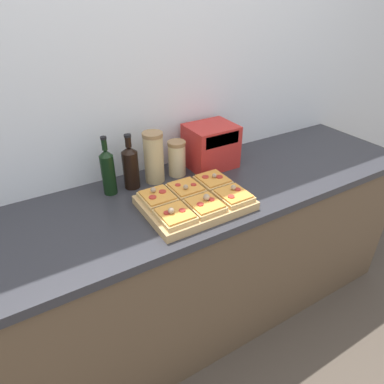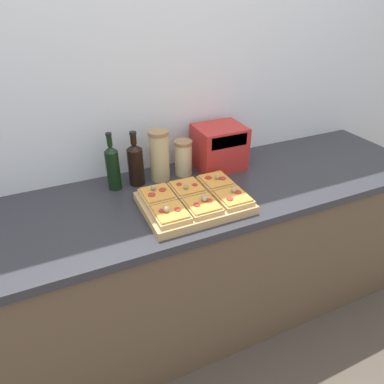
{
  "view_description": "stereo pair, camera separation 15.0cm",
  "coord_description": "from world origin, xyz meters",
  "px_view_note": "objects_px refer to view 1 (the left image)",
  "views": [
    {
      "loc": [
        -0.66,
        -0.87,
        1.72
      ],
      "look_at": [
        0.0,
        0.23,
        0.94
      ],
      "focal_mm": 32.0,
      "sensor_mm": 36.0,
      "label": 1
    },
    {
      "loc": [
        -0.53,
        -0.94,
        1.72
      ],
      "look_at": [
        0.0,
        0.23,
        0.94
      ],
      "focal_mm": 32.0,
      "sensor_mm": 36.0,
      "label": 2
    }
  ],
  "objects_px": {
    "olive_oil_bottle": "(108,171)",
    "wine_bottle": "(131,166)",
    "cutting_board": "(196,203)",
    "grain_jar_tall": "(154,157)",
    "toaster_oven": "(211,146)",
    "grain_jar_short": "(177,158)"
  },
  "relations": [
    {
      "from": "olive_oil_bottle",
      "to": "wine_bottle",
      "type": "distance_m",
      "value": 0.11
    },
    {
      "from": "cutting_board",
      "to": "wine_bottle",
      "type": "bearing_deg",
      "value": 119.55
    },
    {
      "from": "wine_bottle",
      "to": "cutting_board",
      "type": "bearing_deg",
      "value": -60.45
    },
    {
      "from": "olive_oil_bottle",
      "to": "wine_bottle",
      "type": "relative_size",
      "value": 1.05
    },
    {
      "from": "grain_jar_tall",
      "to": "wine_bottle",
      "type": "bearing_deg",
      "value": -180.0
    },
    {
      "from": "cutting_board",
      "to": "wine_bottle",
      "type": "xyz_separation_m",
      "value": [
        -0.17,
        0.3,
        0.09
      ]
    },
    {
      "from": "grain_jar_tall",
      "to": "toaster_oven",
      "type": "bearing_deg",
      "value": -0.15
    },
    {
      "from": "cutting_board",
      "to": "grain_jar_tall",
      "type": "height_order",
      "value": "grain_jar_tall"
    },
    {
      "from": "cutting_board",
      "to": "olive_oil_bottle",
      "type": "distance_m",
      "value": 0.42
    },
    {
      "from": "cutting_board",
      "to": "toaster_oven",
      "type": "distance_m",
      "value": 0.42
    },
    {
      "from": "cutting_board",
      "to": "toaster_oven",
      "type": "height_order",
      "value": "toaster_oven"
    },
    {
      "from": "wine_bottle",
      "to": "grain_jar_short",
      "type": "height_order",
      "value": "wine_bottle"
    },
    {
      "from": "olive_oil_bottle",
      "to": "toaster_oven",
      "type": "xyz_separation_m",
      "value": [
        0.56,
        -0.0,
        -0.0
      ]
    },
    {
      "from": "olive_oil_bottle",
      "to": "wine_bottle",
      "type": "height_order",
      "value": "olive_oil_bottle"
    },
    {
      "from": "olive_oil_bottle",
      "to": "grain_jar_tall",
      "type": "bearing_deg",
      "value": 0.0
    },
    {
      "from": "toaster_oven",
      "to": "grain_jar_tall",
      "type": "bearing_deg",
      "value": 179.85
    },
    {
      "from": "cutting_board",
      "to": "grain_jar_tall",
      "type": "relative_size",
      "value": 1.79
    },
    {
      "from": "grain_jar_short",
      "to": "toaster_oven",
      "type": "bearing_deg",
      "value": -0.24
    },
    {
      "from": "cutting_board",
      "to": "grain_jar_tall",
      "type": "bearing_deg",
      "value": 99.49
    },
    {
      "from": "grain_jar_tall",
      "to": "grain_jar_short",
      "type": "xyz_separation_m",
      "value": [
        0.13,
        -0.0,
        -0.04
      ]
    },
    {
      "from": "wine_bottle",
      "to": "grain_jar_tall",
      "type": "xyz_separation_m",
      "value": [
        0.12,
        0.0,
        0.02
      ]
    },
    {
      "from": "olive_oil_bottle",
      "to": "grain_jar_tall",
      "type": "distance_m",
      "value": 0.23
    }
  ]
}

